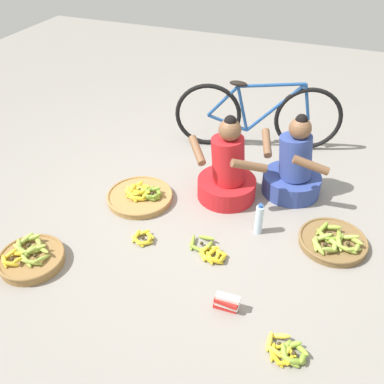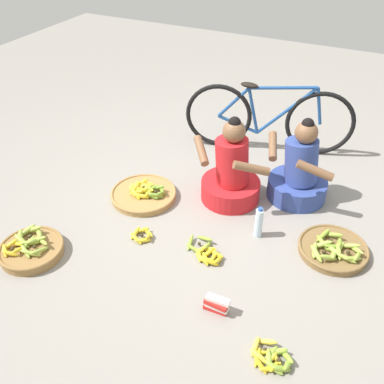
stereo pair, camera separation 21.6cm
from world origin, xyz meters
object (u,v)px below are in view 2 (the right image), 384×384
(loose_bananas_back_center, at_px, (272,358))
(banana_basket_front_left, at_px, (31,249))
(bicycle_leaning, at_px, (268,118))
(loose_bananas_mid_right, at_px, (142,235))
(vendor_woman_front, at_px, (231,174))
(banana_basket_mid_left, at_px, (144,194))
(water_bottle, at_px, (259,223))
(packet_carton_stack, at_px, (216,305))
(banana_basket_back_left, at_px, (333,249))
(vendor_woman_behind, at_px, (299,174))
(loose_bananas_near_bicycle, at_px, (206,253))

(loose_bananas_back_center, bearing_deg, banana_basket_front_left, 177.78)
(bicycle_leaning, xyz_separation_m, loose_bananas_mid_right, (-0.45, -1.76, -0.33))
(vendor_woman_front, bearing_deg, banana_basket_mid_left, -154.76)
(water_bottle, bearing_deg, packet_carton_stack, -90.26)
(bicycle_leaning, bearing_deg, banana_basket_back_left, -53.12)
(water_bottle, bearing_deg, vendor_woman_front, 136.39)
(banana_basket_back_left, height_order, packet_carton_stack, banana_basket_back_left)
(vendor_woman_front, xyz_separation_m, water_bottle, (0.39, -0.37, -0.12))
(banana_basket_front_left, relative_size, banana_basket_mid_left, 0.83)
(banana_basket_mid_left, distance_m, loose_bananas_mid_right, 0.54)
(banana_basket_front_left, bearing_deg, loose_bananas_back_center, -2.22)
(banana_basket_back_left, height_order, water_bottle, water_bottle)
(packet_carton_stack, bearing_deg, bicycle_leaning, 99.67)
(vendor_woman_front, distance_m, vendor_woman_behind, 0.59)
(bicycle_leaning, height_order, banana_basket_back_left, bicycle_leaning)
(banana_basket_front_left, xyz_separation_m, loose_bananas_back_center, (1.92, -0.07, -0.02))
(vendor_woman_front, distance_m, bicycle_leaning, 0.97)
(water_bottle, bearing_deg, bicycle_leaning, 105.62)
(banana_basket_front_left, height_order, water_bottle, water_bottle)
(loose_bananas_back_center, distance_m, loose_bananas_mid_right, 1.39)
(vendor_woman_behind, bearing_deg, loose_bananas_back_center, -79.79)
(banana_basket_mid_left, distance_m, loose_bananas_back_center, 1.86)
(vendor_woman_front, bearing_deg, banana_basket_front_left, -129.75)
(vendor_woman_front, relative_size, water_bottle, 2.85)
(vendor_woman_front, height_order, banana_basket_back_left, vendor_woman_front)
(banana_basket_back_left, bearing_deg, banana_basket_mid_left, -179.45)
(loose_bananas_mid_right, distance_m, loose_bananas_near_bicycle, 0.55)
(loose_bananas_near_bicycle, bearing_deg, banana_basket_front_left, -154.92)
(loose_bananas_back_center, distance_m, water_bottle, 1.12)
(loose_bananas_mid_right, bearing_deg, banana_basket_mid_left, 119.38)
(loose_bananas_back_center, xyz_separation_m, loose_bananas_mid_right, (-1.26, 0.60, -0.00))
(vendor_woman_behind, relative_size, loose_bananas_near_bicycle, 2.30)
(bicycle_leaning, bearing_deg, banana_basket_mid_left, -118.84)
(banana_basket_mid_left, xyz_separation_m, water_bottle, (1.08, -0.04, 0.09))
(loose_bananas_mid_right, bearing_deg, packet_carton_stack, -26.36)
(water_bottle, xyz_separation_m, packet_carton_stack, (-0.00, -0.83, -0.07))
(water_bottle, bearing_deg, loose_bananas_mid_right, -152.51)
(vendor_woman_behind, xyz_separation_m, loose_bananas_mid_right, (-0.96, -1.08, -0.22))
(loose_bananas_mid_right, xyz_separation_m, packet_carton_stack, (0.82, -0.40, 0.03))
(vendor_woman_behind, height_order, loose_bananas_near_bicycle, vendor_woman_behind)
(banana_basket_front_left, distance_m, water_bottle, 1.77)
(packet_carton_stack, bearing_deg, banana_basket_back_left, 56.51)
(vendor_woman_front, xyz_separation_m, banana_basket_mid_left, (-0.70, -0.33, -0.21))
(vendor_woman_behind, distance_m, loose_bananas_back_center, 1.72)
(banana_basket_back_left, bearing_deg, banana_basket_front_left, -154.03)
(loose_bananas_back_center, bearing_deg, packet_carton_stack, 156.27)
(loose_bananas_near_bicycle, bearing_deg, loose_bananas_back_center, -41.89)
(banana_basket_back_left, distance_m, loose_bananas_back_center, 1.09)
(vendor_woman_behind, distance_m, banana_basket_mid_left, 1.38)
(bicycle_leaning, height_order, loose_bananas_near_bicycle, bicycle_leaning)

